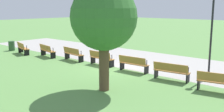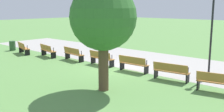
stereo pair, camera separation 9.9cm
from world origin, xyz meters
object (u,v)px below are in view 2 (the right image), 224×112
bench_1 (47,50)px  bench_6 (218,82)px  lamp_post (212,20)px  bench_2 (73,54)px  bench_0 (23,48)px  bench_5 (171,71)px  tree_2 (103,18)px  trash_bin (12,46)px  bench_3 (101,58)px  bench_4 (133,64)px

bench_1 → bench_6: bearing=10.7°
lamp_post → bench_6: bearing=-59.4°
bench_1 → bench_2: same height
bench_2 → lamp_post: size_ratio=0.43×
bench_0 → bench_5: same height
tree_2 → trash_bin: tree_2 is taller
bench_3 → bench_6: same height
bench_0 → bench_6: 14.62m
bench_4 → tree_2: 4.46m
tree_2 → bench_0: bearing=167.6°
bench_5 → bench_4: bearing=169.3°
tree_2 → trash_bin: size_ratio=5.83×
lamp_post → trash_bin: lamp_post is taller
bench_0 → bench_1: size_ratio=1.00×
bench_4 → lamp_post: lamp_post is taller
bench_1 → bench_6: same height
bench_2 → trash_bin: size_ratio=2.30×
bench_6 → lamp_post: bearing=109.8°
lamp_post → bench_5: bearing=-125.2°
bench_0 → bench_2: size_ratio=1.01×
tree_2 → lamp_post: bearing=61.8°
bench_6 → bench_1: bearing=169.3°
bench_0 → tree_2: bearing=2.7°
tree_2 → bench_6: bearing=36.7°
bench_4 → bench_5: (2.45, -0.18, 0.00)m
bench_4 → bench_5: size_ratio=0.99×
bench_6 → lamp_post: (-1.22, 2.07, 2.46)m
bench_5 → bench_0: bearing=177.8°
bench_4 → bench_0: bearing=-175.7°
bench_5 → tree_2: 4.45m
bench_4 → lamp_post: (3.65, 1.52, 2.46)m
bench_2 → bench_6: (9.78, -0.37, 0.00)m
bench_0 → bench_4: (9.73, 1.09, 0.00)m
bench_3 → lamp_post: size_ratio=0.42×
bench_5 → trash_bin: bearing=176.2°
bench_2 → tree_2: 7.24m
bench_3 → trash_bin: (-9.40, -0.84, -0.08)m
bench_2 → lamp_post: 9.07m
bench_0 → bench_3: size_ratio=1.03×
bench_6 → trash_bin: 16.74m
bench_1 → bench_6: size_ratio=1.00×
bench_1 → bench_3: 4.91m
bench_3 → bench_4: bearing=2.1°
bench_0 → bench_6: same height
bench_1 → tree_2: size_ratio=0.40×
bench_4 → bench_5: same height
bench_0 → bench_5: bearing=19.3°
bench_1 → trash_bin: 4.54m
bench_1 → bench_5: bearing=12.9°
bench_5 → bench_1: bearing=175.7°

